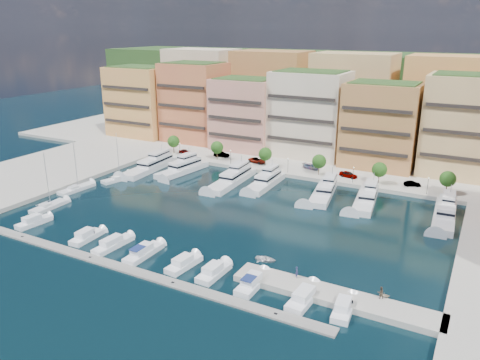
{
  "coord_description": "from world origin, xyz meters",
  "views": [
    {
      "loc": [
        46.76,
        -82.75,
        39.21
      ],
      "look_at": [
        -1.26,
        5.96,
        6.0
      ],
      "focal_mm": 35.0,
      "sensor_mm": 36.0,
      "label": 1
    }
  ],
  "objects": [
    {
      "name": "cruiser_3",
      "position": [
        -11.66,
        -24.6,
        0.55
      ],
      "size": [
        2.81,
        8.97,
        2.55
      ],
      "color": "white",
      "rests_on": "ground"
    },
    {
      "name": "lamppost_0",
      "position": [
        -36.0,
        31.2,
        3.83
      ],
      "size": [
        0.3,
        0.3,
        4.2
      ],
      "color": "black",
      "rests_on": "north_quay"
    },
    {
      "name": "backblock_0",
      "position": [
        -55.0,
        74.0,
        16.0
      ],
      "size": [
        26.0,
        18.0,
        30.0
      ],
      "primitive_type": "cube",
      "color": "#F8DFC0",
      "rests_on": "north_quay"
    },
    {
      "name": "finger_pier",
      "position": [
        30.0,
        -22.0,
        0.0
      ],
      "size": [
        32.0,
        5.0,
        2.0
      ],
      "primitive_type": "cube",
      "color": "#9E998E",
      "rests_on": "ground"
    },
    {
      "name": "cruiser_5",
      "position": [
        4.31,
        -24.58,
        0.55
      ],
      "size": [
        3.33,
        7.54,
        2.55
      ],
      "color": "white",
      "rests_on": "ground"
    },
    {
      "name": "yacht_1",
      "position": [
        -27.35,
        20.68,
        1.09
      ],
      "size": [
        6.78,
        18.49,
        7.3
      ],
      "color": "silver",
      "rests_on": "ground"
    },
    {
      "name": "yacht_5",
      "position": [
        24.09,
        21.03,
        1.21
      ],
      "size": [
        6.44,
        17.81,
        7.3
      ],
      "color": "silver",
      "rests_on": "ground"
    },
    {
      "name": "car_3",
      "position": [
        4.31,
        37.57,
        1.7
      ],
      "size": [
        5.13,
        2.97,
        1.4
      ],
      "primitive_type": "imported",
      "rotation": [
        0.0,
        0.0,
        1.35
      ],
      "color": "gray",
      "rests_on": "north_quay"
    },
    {
      "name": "lamppost_2",
      "position": [
        0.0,
        31.2,
        3.83
      ],
      "size": [
        0.3,
        0.3,
        4.2
      ],
      "color": "black",
      "rests_on": "north_quay"
    },
    {
      "name": "car_2",
      "position": [
        -11.75,
        35.93,
        1.74
      ],
      "size": [
        5.7,
        3.33,
        1.49
      ],
      "primitive_type": "imported",
      "rotation": [
        0.0,
        0.0,
        1.4
      ],
      "color": "gray",
      "rests_on": "north_quay"
    },
    {
      "name": "apartment_5",
      "position": [
        42.0,
        51.99,
        14.31
      ],
      "size": [
        22.0,
        16.5,
        26.8
      ],
      "color": "#E0BB77",
      "rests_on": "north_quay"
    },
    {
      "name": "west_quay",
      "position": [
        -62.0,
        -8.0,
        0.0
      ],
      "size": [
        34.0,
        76.0,
        2.0
      ],
      "primitive_type": "cube",
      "color": "#9E998E",
      "rests_on": "ground"
    },
    {
      "name": "backblock_3",
      "position": [
        35.0,
        74.0,
        16.0
      ],
      "size": [
        26.0,
        18.0,
        30.0
      ],
      "primitive_type": "cube",
      "color": "#DB8E50",
      "rests_on": "north_quay"
    },
    {
      "name": "yacht_0",
      "position": [
        -37.06,
        18.95,
        1.21
      ],
      "size": [
        6.1,
        22.19,
        7.3
      ],
      "color": "silver",
      "rests_on": "ground"
    },
    {
      "name": "apartment_3",
      "position": [
        -2.0,
        51.99,
        13.81
      ],
      "size": [
        22.0,
        16.5,
        25.8
      ],
      "color": "#F8DFC0",
      "rests_on": "north_quay"
    },
    {
      "name": "lamppost_3",
      "position": [
        18.0,
        31.2,
        3.83
      ],
      "size": [
        0.3,
        0.3,
        4.2
      ],
      "color": "black",
      "rests_on": "north_quay"
    },
    {
      "name": "backblock_1",
      "position": [
        -25.0,
        74.0,
        16.0
      ],
      "size": [
        26.0,
        18.0,
        30.0
      ],
      "primitive_type": "cube",
      "color": "#B97545",
      "rests_on": "north_quay"
    },
    {
      "name": "apartment_0",
      "position": [
        -66.0,
        49.99,
        13.31
      ],
      "size": [
        22.0,
        16.5,
        24.8
      ],
      "color": "#DB8E50",
      "rests_on": "north_quay"
    },
    {
      "name": "lamppost_4",
      "position": [
        36.0,
        31.2,
        3.83
      ],
      "size": [
        0.3,
        0.3,
        4.2
      ],
      "color": "black",
      "rests_on": "north_quay"
    },
    {
      "name": "car_5",
      "position": [
        31.96,
        35.48,
        1.67
      ],
      "size": [
        4.28,
        2.78,
        1.33
      ],
      "primitive_type": "imported",
      "rotation": [
        0.0,
        0.0,
        1.94
      ],
      "color": "gray",
      "rests_on": "north_quay"
    },
    {
      "name": "tree_4",
      "position": [
        24.0,
        33.5,
        4.74
      ],
      "size": [
        3.8,
        3.8,
        5.65
      ],
      "color": "#473323",
      "rests_on": "north_quay"
    },
    {
      "name": "sailboat_0",
      "position": [
        -38.31,
        -16.67,
        0.31
      ],
      "size": [
        3.03,
        9.07,
        13.2
      ],
      "color": "silver",
      "rests_on": "ground"
    },
    {
      "name": "cruiser_8",
      "position": [
        26.21,
        -24.59,
        0.55
      ],
      "size": [
        3.24,
        8.43,
        2.55
      ],
      "color": "white",
      "rests_on": "ground"
    },
    {
      "name": "cruiser_4",
      "position": [
        -4.44,
        -24.62,
        0.57
      ],
      "size": [
        2.71,
        8.78,
        2.66
      ],
      "color": "white",
      "rests_on": "ground"
    },
    {
      "name": "car_1",
      "position": [
        -24.3,
        36.61,
        1.8
      ],
      "size": [
        5.09,
        2.59,
        1.6
      ],
      "primitive_type": "imported",
      "rotation": [
        0.0,
        0.0,
        1.76
      ],
      "color": "gray",
      "rests_on": "north_quay"
    },
    {
      "name": "tree_0",
      "position": [
        -40.0,
        33.5,
        4.74
      ],
      "size": [
        3.8,
        3.8,
        5.65
      ],
      "color": "#473323",
      "rests_on": "north_quay"
    },
    {
      "name": "cruiser_7",
      "position": [
        17.5,
        -24.6,
        0.57
      ],
      "size": [
        2.72,
        7.82,
        2.66
      ],
      "color": "white",
      "rests_on": "ground"
    },
    {
      "name": "apartment_4",
      "position": [
        20.0,
        49.99,
        12.81
      ],
      "size": [
        20.0,
        15.5,
        23.8
      ],
      "color": "#B97545",
      "rests_on": "north_quay"
    },
    {
      "name": "yacht_6",
      "position": [
        41.22,
        20.0,
        1.21
      ],
      "size": [
        5.3,
        19.86,
        7.3
      ],
      "color": "silver",
      "rests_on": "ground"
    },
    {
      "name": "ground",
      "position": [
        0.0,
        0.0,
        0.0
      ],
      "size": [
        400.0,
        400.0,
        0.0
      ],
      "primitive_type": "plane",
      "color": "black",
      "rests_on": "ground"
    },
    {
      "name": "car_0",
      "position": [
        -36.61,
        34.78,
        1.66
      ],
      "size": [
        4.19,
        2.92,
        1.33
      ],
      "primitive_type": "imported",
      "rotation": [
        0.0,
        0.0,
        1.96
      ],
      "color": "gray",
      "rests_on": "north_quay"
    },
    {
      "name": "tender_3",
      "position": [
        36.61,
        -17.89,
        0.42
      ],
      "size": [
        1.82,
        1.65,
        0.84
      ],
      "primitive_type": "imported",
      "rotation": [
        0.0,
        0.0,
        1.76
      ],
      "color": "beige",
      "rests_on": "ground"
    },
    {
      "name": "tree_3",
      "position": [
        8.0,
        33.5,
        4.74
      ],
      "size": [
        3.8,
        3.8,
        5.65
      ],
      "color": "#473323",
      "rests_on": "north_quay"
    },
    {
      "name": "car_4",
      "position": [
        15.77,
        35.06,
        1.83
      ],
      "size": [
        5.17,
        3.03,
        1.65
      ],
      "primitive_type": "imported",
      "rotation": [
        0.0,
        0.0,
        1.34
      ],
      "color": "gray",
      "rests_on": "north_quay"
    },
    {
      "name": "sailboat_1",
      "position": [
        -42.14,
        -4.86,
        0.31
      ],
      "size": [
        3.4,
        10.07,
        13.2
      ],
      "color": "silver",
      "rests_on": "ground"
    },
    {
      "name": "sailboat_2",
      "position": [
        -38.4,
        6.32,
        0.31
      ],
      "size": [
        5.03,
        9.85,
        13.2
      ],
      "color": "silver",
      "rests_on": "ground"
    },
    {
      "name": "yacht_4",
      "position": [
        13.9,
        20.88,
        1.09
      ],
      "size": [
        7.14,
        18.1,
        7.3
      ],
      "color": "silver",
      "rests_on": "ground"
    },
    {
      "name": "apartment_1",
      "position": [
        -44.0,
        51.99,
        14.31
      ],
      "size": [
        20.0,
        16.5,
        26.8
      ],
      "color": "#C05B40",
      "rests_on": "north_quay"
    },
    {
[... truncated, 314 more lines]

